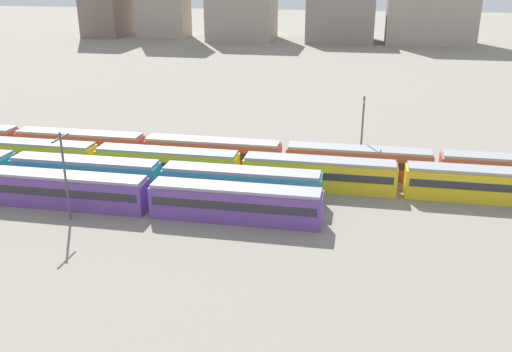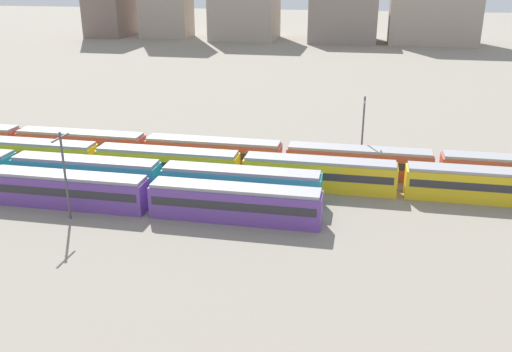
{
  "view_description": "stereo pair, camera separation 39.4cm",
  "coord_description": "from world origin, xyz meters",
  "px_view_note": "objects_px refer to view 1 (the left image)",
  "views": [
    {
      "loc": [
        44.14,
        -51.46,
        24.79
      ],
      "look_at": [
        32.8,
        7.8,
        2.04
      ],
      "focal_mm": 38.87,
      "sensor_mm": 36.0,
      "label": 1
    },
    {
      "loc": [
        44.53,
        -51.39,
        24.79
      ],
      "look_at": [
        32.8,
        7.8,
        2.04
      ],
      "focal_mm": 38.87,
      "sensor_mm": 36.0,
      "label": 2
    }
  ],
  "objects_px": {
    "train_track_2": "(241,168)",
    "catenary_pole_0": "(65,172)",
    "train_track_3": "(284,157)",
    "train_track_0": "(68,190)",
    "catenary_pole_1": "(362,129)",
    "train_track_1": "(86,173)"
  },
  "relations": [
    {
      "from": "train_track_2",
      "to": "catenary_pole_0",
      "type": "distance_m",
      "value": 20.83
    },
    {
      "from": "train_track_2",
      "to": "train_track_3",
      "type": "distance_m",
      "value": 6.86
    },
    {
      "from": "train_track_0",
      "to": "catenary_pole_0",
      "type": "height_order",
      "value": "catenary_pole_0"
    },
    {
      "from": "catenary_pole_0",
      "to": "train_track_2",
      "type": "bearing_deg",
      "value": 41.26
    },
    {
      "from": "train_track_0",
      "to": "catenary_pole_0",
      "type": "xyz_separation_m",
      "value": [
        1.79,
        -3.16,
        3.38
      ]
    },
    {
      "from": "train_track_2",
      "to": "train_track_3",
      "type": "relative_size",
      "value": 0.66
    },
    {
      "from": "train_track_3",
      "to": "catenary_pole_1",
      "type": "distance_m",
      "value": 10.69
    },
    {
      "from": "train_track_0",
      "to": "train_track_1",
      "type": "height_order",
      "value": "same"
    },
    {
      "from": "train_track_3",
      "to": "catenary_pole_0",
      "type": "distance_m",
      "value": 27.57
    },
    {
      "from": "train_track_1",
      "to": "catenary_pole_0",
      "type": "height_order",
      "value": "catenary_pole_0"
    },
    {
      "from": "train_track_2",
      "to": "catenary_pole_0",
      "type": "bearing_deg",
      "value": -138.74
    },
    {
      "from": "train_track_0",
      "to": "train_track_2",
      "type": "relative_size",
      "value": 0.75
    },
    {
      "from": "train_track_1",
      "to": "train_track_2",
      "type": "distance_m",
      "value": 18.51
    },
    {
      "from": "train_track_0",
      "to": "train_track_3",
      "type": "distance_m",
      "value": 26.73
    },
    {
      "from": "train_track_0",
      "to": "catenary_pole_1",
      "type": "distance_m",
      "value": 36.58
    },
    {
      "from": "train_track_1",
      "to": "catenary_pole_1",
      "type": "relative_size",
      "value": 5.78
    },
    {
      "from": "train_track_2",
      "to": "catenary_pole_0",
      "type": "height_order",
      "value": "catenary_pole_0"
    },
    {
      "from": "train_track_3",
      "to": "catenary_pole_1",
      "type": "xyz_separation_m",
      "value": [
        9.71,
        2.81,
        3.47
      ]
    },
    {
      "from": "train_track_2",
      "to": "catenary_pole_0",
      "type": "xyz_separation_m",
      "value": [
        -15.45,
        -13.56,
        3.38
      ]
    },
    {
      "from": "train_track_1",
      "to": "catenary_pole_0",
      "type": "distance_m",
      "value": 9.31
    },
    {
      "from": "train_track_3",
      "to": "catenary_pole_0",
      "type": "xyz_separation_m",
      "value": [
        -19.92,
        -18.76,
        3.38
      ]
    },
    {
      "from": "train_track_1",
      "to": "catenary_pole_1",
      "type": "bearing_deg",
      "value": 22.47
    }
  ]
}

